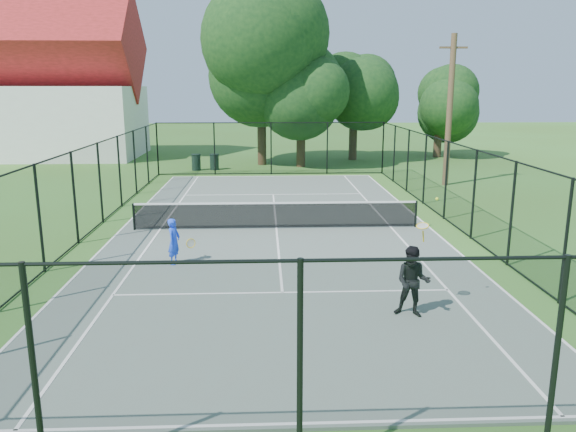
{
  "coord_description": "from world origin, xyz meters",
  "views": [
    {
      "loc": [
        -0.42,
        -19.35,
        4.99
      ],
      "look_at": [
        0.28,
        -3.0,
        1.2
      ],
      "focal_mm": 35.0,
      "sensor_mm": 36.0,
      "label": 1
    }
  ],
  "objects_px": {
    "trash_bin_right": "(214,162)",
    "player_black": "(413,281)",
    "player_blue": "(174,241)",
    "tennis_net": "(276,214)",
    "trash_bin_left": "(196,162)",
    "utility_pole": "(450,110)"
  },
  "relations": [
    {
      "from": "trash_bin_right",
      "to": "player_black",
      "type": "xyz_separation_m",
      "value": [
        6.24,
        -22.89,
        0.36
      ]
    },
    {
      "from": "player_blue",
      "to": "trash_bin_right",
      "type": "bearing_deg",
      "value": 91.43
    },
    {
      "from": "tennis_net",
      "to": "trash_bin_left",
      "type": "relative_size",
      "value": 10.17
    },
    {
      "from": "tennis_net",
      "to": "trash_bin_right",
      "type": "height_order",
      "value": "tennis_net"
    },
    {
      "from": "trash_bin_left",
      "to": "trash_bin_right",
      "type": "xyz_separation_m",
      "value": [
        1.09,
        0.2,
        -0.01
      ]
    },
    {
      "from": "player_black",
      "to": "utility_pole",
      "type": "bearing_deg",
      "value": 69.97
    },
    {
      "from": "tennis_net",
      "to": "player_blue",
      "type": "bearing_deg",
      "value": -127.07
    },
    {
      "from": "trash_bin_right",
      "to": "player_blue",
      "type": "distance_m",
      "value": 18.91
    },
    {
      "from": "utility_pole",
      "to": "player_black",
      "type": "height_order",
      "value": "utility_pole"
    },
    {
      "from": "utility_pole",
      "to": "trash_bin_left",
      "type": "bearing_deg",
      "value": 156.89
    },
    {
      "from": "tennis_net",
      "to": "trash_bin_left",
      "type": "distance_m",
      "value": 15.44
    },
    {
      "from": "tennis_net",
      "to": "player_blue",
      "type": "distance_m",
      "value": 4.95
    },
    {
      "from": "player_blue",
      "to": "trash_bin_left",
      "type": "bearing_deg",
      "value": 94.76
    },
    {
      "from": "trash_bin_right",
      "to": "tennis_net",
      "type": "bearing_deg",
      "value": -77.01
    },
    {
      "from": "player_blue",
      "to": "player_black",
      "type": "xyz_separation_m",
      "value": [
        5.77,
        -3.98,
        0.14
      ]
    },
    {
      "from": "trash_bin_right",
      "to": "trash_bin_left",
      "type": "bearing_deg",
      "value": -169.53
    },
    {
      "from": "player_blue",
      "to": "player_black",
      "type": "bearing_deg",
      "value": -34.58
    },
    {
      "from": "player_black",
      "to": "player_blue",
      "type": "bearing_deg",
      "value": 145.42
    },
    {
      "from": "player_black",
      "to": "trash_bin_right",
      "type": "bearing_deg",
      "value": 105.26
    },
    {
      "from": "trash_bin_left",
      "to": "utility_pole",
      "type": "relative_size",
      "value": 0.13
    },
    {
      "from": "tennis_net",
      "to": "player_black",
      "type": "relative_size",
      "value": 3.94
    },
    {
      "from": "trash_bin_left",
      "to": "utility_pole",
      "type": "xyz_separation_m",
      "value": [
        13.5,
        -5.76,
        3.33
      ]
    }
  ]
}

